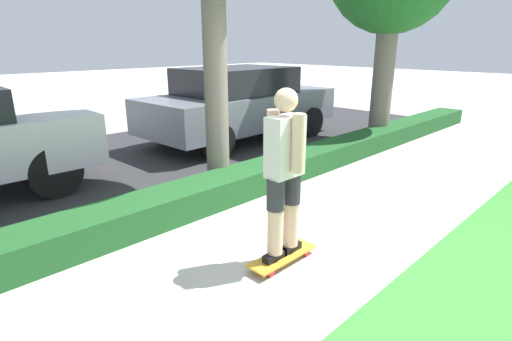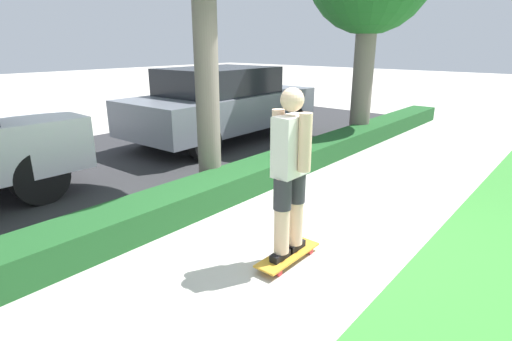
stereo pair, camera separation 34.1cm
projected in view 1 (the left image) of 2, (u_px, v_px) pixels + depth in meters
ground_plane at (308, 243)px, 4.32m from camera, size 60.00×60.00×0.00m
street_asphalt at (122, 164)px, 7.15m from camera, size 16.73×5.00×0.01m
hedge_row at (214, 191)px, 5.35m from camera, size 16.73×0.60×0.36m
skateboard at (282, 256)px, 3.91m from camera, size 0.78×0.24×0.08m
skater_person at (284, 171)px, 3.65m from camera, size 0.49×0.41×1.62m
parked_car_middle at (240, 103)px, 8.70m from camera, size 4.52×2.02×1.58m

